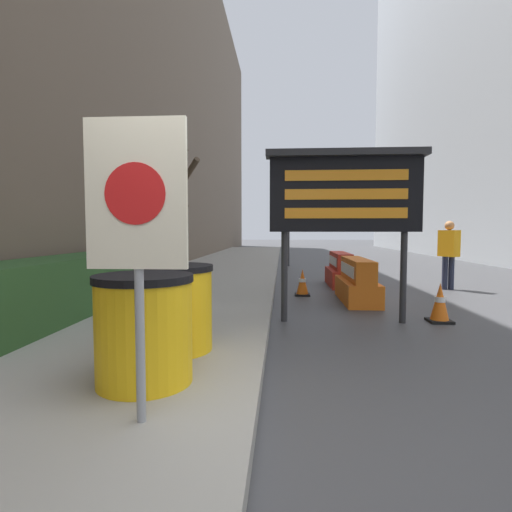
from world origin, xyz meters
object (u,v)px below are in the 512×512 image
Objects in this scene: jersey_barrier_red_striped at (340,271)px; traffic_cone_mid at (302,283)px; barrel_drum_middle at (175,307)px; pedestrian_worker at (449,249)px; warning_sign at (137,214)px; traffic_light_near_curb at (288,197)px; barrel_drum_foreground at (144,329)px; traffic_cone_near at (440,303)px; message_board at (345,194)px; jersey_barrier_orange_near at (357,283)px.

traffic_cone_mid is at bearing -122.46° from jersey_barrier_red_striped.
barrel_drum_middle reaches higher than jersey_barrier_red_striped.
jersey_barrier_red_striped is at bearing -135.86° from pedestrian_worker.
traffic_light_near_curb reaches higher than warning_sign.
pedestrian_worker is at bearing 52.55° from barrel_drum_foreground.
pedestrian_worker is (3.53, 1.14, 0.69)m from traffic_cone_mid.
message_board is at bearing -176.32° from traffic_cone_near.
message_board is 1.41× the size of jersey_barrier_orange_near.
barrel_drum_foreground is 5.54m from jersey_barrier_orange_near.
warning_sign reaches higher than barrel_drum_middle.
barrel_drum_foreground and barrel_drum_middle have the same top height.
traffic_cone_near is (1.49, 0.10, -1.67)m from message_board.
traffic_cone_mid is (-1.05, 0.63, -0.10)m from jersey_barrier_orange_near.
traffic_cone_near is at bearing 31.95° from barrel_drum_middle.
jersey_barrier_orange_near is 1.08× the size of jersey_barrier_red_striped.
jersey_barrier_orange_near is (2.61, 4.88, -0.24)m from barrel_drum_foreground.
traffic_light_near_curb is 2.30× the size of pedestrian_worker.
message_board reaches higher than jersey_barrier_red_striped.
pedestrian_worker reaches higher than barrel_drum_foreground.
jersey_barrier_orange_near is 8.29m from traffic_light_near_curb.
message_board is (2.05, 2.11, 1.36)m from barrel_drum_middle.
barrel_drum_middle is 12.09m from traffic_light_near_curb.
barrel_drum_middle is 0.46× the size of warning_sign.
traffic_light_near_curb reaches higher than traffic_cone_near.
warning_sign reaches higher than barrel_drum_foreground.
pedestrian_worker is (3.03, 3.64, -1.00)m from message_board.
barrel_drum_middle is at bearing 89.66° from barrel_drum_foreground.
barrel_drum_middle is 1.45× the size of traffic_cone_near.
barrel_drum_foreground is at bearing -118.20° from jersey_barrier_orange_near.
jersey_barrier_red_striped is (2.61, 7.16, -0.24)m from barrel_drum_foreground.
barrel_drum_foreground reaches higher than jersey_barrier_orange_near.
traffic_cone_mid is at bearing 101.27° from message_board.
barrel_drum_foreground is at bearing -90.34° from barrel_drum_middle.
traffic_light_near_curb reaches higher than barrel_drum_middle.
pedestrian_worker is (1.54, 3.54, 0.67)m from traffic_cone_near.
traffic_cone_mid is at bearing 129.60° from traffic_cone_near.
traffic_cone_near is (0.93, -4.05, -0.08)m from jersey_barrier_red_striped.
barrel_drum_foreground is 3.89m from message_board.
warning_sign is (0.21, -0.68, 0.90)m from barrel_drum_foreground.
traffic_cone_near is at bearing 41.23° from barrel_drum_foreground.
message_board is 4.27× the size of traffic_cone_near.
traffic_light_near_curb is 7.35m from pedestrian_worker.
barrel_drum_foreground reaches higher than traffic_cone_mid.
jersey_barrier_red_striped is 4.16m from traffic_cone_near.
warning_sign is at bearing -67.81° from pedestrian_worker.
pedestrian_worker is at bearing 66.43° from traffic_cone_near.
warning_sign is 3.18× the size of traffic_cone_near.
warning_sign is 3.37× the size of traffic_cone_mid.
pedestrian_worker is at bearing -11.74° from jersey_barrier_red_striped.
traffic_cone_near reaches higher than traffic_cone_mid.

